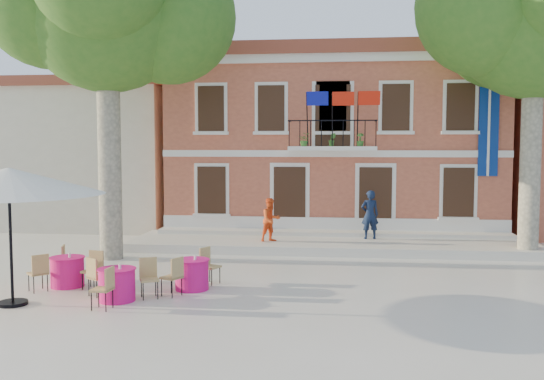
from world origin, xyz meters
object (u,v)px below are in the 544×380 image
(plane_tree_east, at_px, (535,17))
(pedestrian_orange, at_px, (271,220))
(cafe_table_0, at_px, (117,283))
(pedestrian_navy, at_px, (370,215))
(cafe_table_2, at_px, (67,270))
(plane_tree_west, at_px, (107,7))
(patio_umbrella, at_px, (9,182))
(cafe_table_1, at_px, (192,273))

(plane_tree_east, bearing_deg, pedestrian_orange, 176.71)
(plane_tree_east, distance_m, cafe_table_0, 14.85)
(pedestrian_navy, distance_m, cafe_table_2, 10.59)
(pedestrian_orange, bearing_deg, plane_tree_east, -41.10)
(pedestrian_orange, relative_size, cafe_table_2, 0.82)
(pedestrian_navy, bearing_deg, pedestrian_orange, 4.82)
(plane_tree_west, height_order, pedestrian_navy, plane_tree_west)
(pedestrian_navy, bearing_deg, patio_umbrella, 34.90)
(pedestrian_navy, relative_size, cafe_table_0, 0.93)
(pedestrian_orange, bearing_deg, cafe_table_1, -140.34)
(plane_tree_east, height_order, patio_umbrella, plane_tree_east)
(pedestrian_navy, distance_m, cafe_table_0, 10.25)
(pedestrian_orange, distance_m, cafe_table_2, 7.52)
(cafe_table_1, bearing_deg, patio_umbrella, -152.90)
(plane_tree_east, distance_m, cafe_table_1, 13.22)
(cafe_table_0, bearing_deg, pedestrian_orange, 68.84)
(patio_umbrella, distance_m, cafe_table_2, 3.05)
(patio_umbrella, relative_size, cafe_table_0, 2.26)
(plane_tree_west, height_order, pedestrian_orange, plane_tree_west)
(plane_tree_east, xyz_separation_m, cafe_table_2, (-12.95, -5.46, -7.19))
(plane_tree_east, relative_size, cafe_table_1, 5.42)
(pedestrian_orange, bearing_deg, pedestrian_navy, -21.84)
(cafe_table_1, bearing_deg, pedestrian_orange, 77.47)
(pedestrian_navy, bearing_deg, plane_tree_west, 9.39)
(pedestrian_orange, xyz_separation_m, cafe_table_1, (-1.30, -5.87, -0.63))
(cafe_table_0, distance_m, cafe_table_1, 1.95)
(pedestrian_navy, relative_size, cafe_table_2, 0.95)
(cafe_table_0, relative_size, cafe_table_1, 0.98)
(pedestrian_navy, distance_m, cafe_table_1, 8.35)
(plane_tree_east, xyz_separation_m, pedestrian_navy, (-4.96, 1.46, -6.46))
(plane_tree_east, height_order, pedestrian_orange, plane_tree_east)
(plane_tree_west, height_order, cafe_table_1, plane_tree_west)
(pedestrian_navy, height_order, cafe_table_0, pedestrian_navy)
(cafe_table_2, bearing_deg, cafe_table_0, -34.23)
(plane_tree_west, distance_m, plane_tree_east, 13.37)
(plane_tree_east, bearing_deg, patio_umbrella, -151.44)
(patio_umbrella, bearing_deg, pedestrian_orange, 57.17)
(cafe_table_1, bearing_deg, cafe_table_0, -138.75)
(plane_tree_east, bearing_deg, cafe_table_1, -150.89)
(pedestrian_orange, bearing_deg, patio_umbrella, -160.65)
(cafe_table_1, relative_size, cafe_table_2, 1.04)
(pedestrian_navy, height_order, cafe_table_2, pedestrian_navy)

